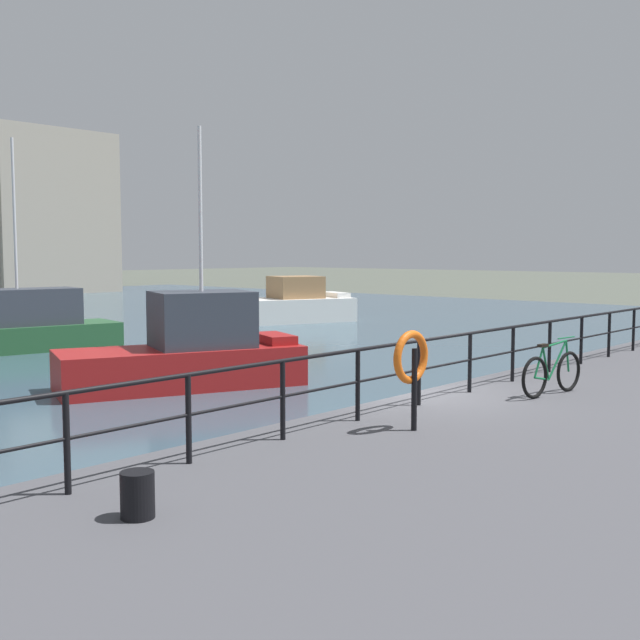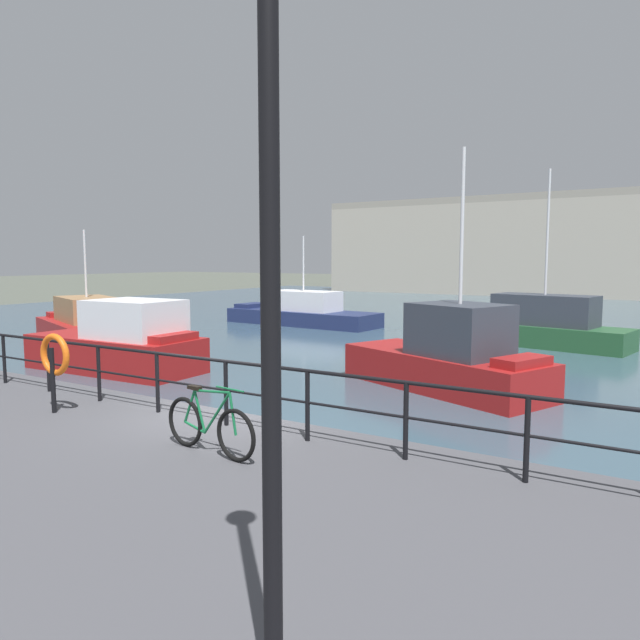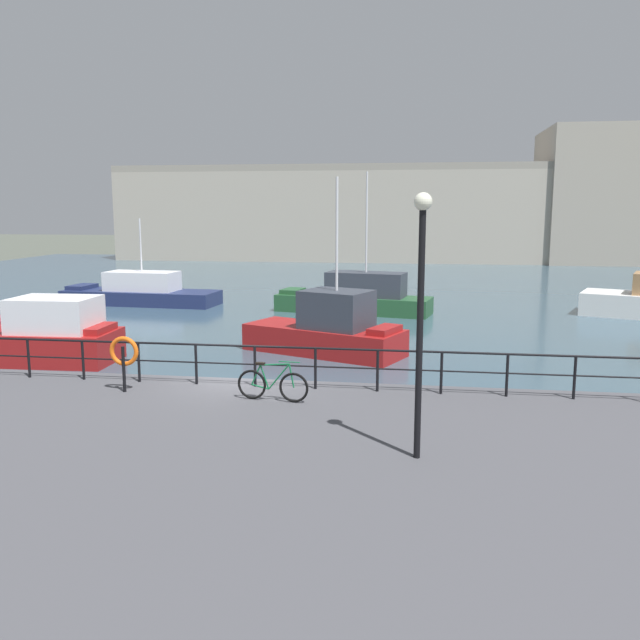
{
  "view_description": "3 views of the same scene",
  "coord_description": "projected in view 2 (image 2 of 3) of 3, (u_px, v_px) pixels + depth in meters",
  "views": [
    {
      "loc": [
        -11.29,
        -7.88,
        3.5
      ],
      "look_at": [
        -0.81,
        1.55,
        2.27
      ],
      "focal_mm": 43.71,
      "sensor_mm": 36.0,
      "label": 1
    },
    {
      "loc": [
        6.75,
        -7.89,
        3.71
      ],
      "look_at": [
        -0.44,
        3.85,
        2.28
      ],
      "focal_mm": 33.0,
      "sensor_mm": 36.0,
      "label": 2
    },
    {
      "loc": [
        4.68,
        -16.85,
        5.52
      ],
      "look_at": [
        1.77,
        2.61,
        2.23
      ],
      "focal_mm": 37.3,
      "sensor_mm": 36.0,
      "label": 3
    }
  ],
  "objects": [
    {
      "name": "moored_green_narrowboat",
      "position": [
        449.0,
        358.0,
        16.61
      ],
      "size": [
        6.58,
        4.46,
        6.69
      ],
      "rotation": [
        0.0,
        0.0,
        -0.4
      ],
      "color": "maroon",
      "rests_on": "water_basin"
    },
    {
      "name": "life_ring_stand",
      "position": [
        55.0,
        357.0,
        10.25
      ],
      "size": [
        0.75,
        0.16,
        1.4
      ],
      "color": "black",
      "rests_on": "quay_promenade"
    },
    {
      "name": "ground_plane",
      "position": [
        229.0,
        466.0,
        10.58
      ],
      "size": [
        240.0,
        240.0,
        0.0
      ],
      "primitive_type": "plane",
      "color": "#4C5147"
    },
    {
      "name": "water_basin",
      "position": [
        549.0,
        319.0,
        36.2
      ],
      "size": [
        80.0,
        60.0,
        0.01
      ],
      "primitive_type": "cube",
      "color": "#385160",
      "rests_on": "ground_plane"
    },
    {
      "name": "moored_red_daysailer",
      "position": [
        121.0,
        343.0,
        19.41
      ],
      "size": [
        6.19,
        2.64,
        2.39
      ],
      "rotation": [
        0.0,
        0.0,
        0.03
      ],
      "color": "maroon",
      "rests_on": "water_basin"
    },
    {
      "name": "quay_lamp_post",
      "position": [
        270.0,
        196.0,
        3.36
      ],
      "size": [
        0.32,
        0.32,
        4.78
      ],
      "color": "black",
      "rests_on": "quay_promenade"
    },
    {
      "name": "moored_harbor_tender",
      "position": [
        88.0,
        324.0,
        26.72
      ],
      "size": [
        7.89,
        5.45,
        5.02
      ],
      "rotation": [
        0.0,
        0.0,
        2.76
      ],
      "color": "maroon",
      "rests_on": "water_basin"
    },
    {
      "name": "parked_bicycle",
      "position": [
        209.0,
        426.0,
        8.1
      ],
      "size": [
        1.76,
        0.28,
        0.98
      ],
      "rotation": [
        0.0,
        0.0,
        -0.12
      ],
      "color": "black",
      "rests_on": "quay_promenade"
    },
    {
      "name": "moored_small_launch",
      "position": [
        532.0,
        325.0,
        25.4
      ],
      "size": [
        8.59,
        3.8,
        7.44
      ],
      "rotation": [
        0.0,
        0.0,
        2.95
      ],
      "color": "#23512D",
      "rests_on": "water_basin"
    },
    {
      "name": "quay_railing",
      "position": [
        226.0,
        381.0,
        9.46
      ],
      "size": [
        25.1,
        0.07,
        1.08
      ],
      "color": "black",
      "rests_on": "quay_promenade"
    },
    {
      "name": "moored_blue_motorboat",
      "position": [
        302.0,
        312.0,
        33.27
      ],
      "size": [
        9.29,
        3.32,
        4.99
      ],
      "rotation": [
        0.0,
        0.0,
        3.07
      ],
      "color": "navy",
      "rests_on": "water_basin"
    }
  ]
}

